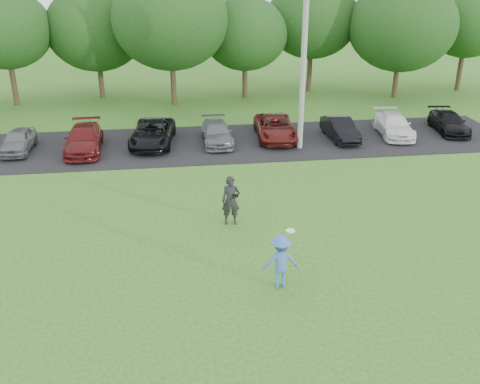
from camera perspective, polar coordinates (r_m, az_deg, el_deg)
The scene contains 7 objects.
ground at distance 16.88m, azimuth 1.62°, elevation -8.80°, with size 100.00×100.00×0.00m, color #27641C.
parking_lot at distance 28.61m, azimuth -2.58°, elevation 5.22°, with size 32.00×6.50×0.03m, color black.
utility_pole at distance 26.90m, azimuth 6.83°, elevation 14.30°, with size 0.28×0.28×9.51m, color gray.
frisbee_player at distance 15.94m, azimuth 4.37°, elevation -7.37°, with size 1.12×0.66×1.86m.
camera_bystander at distance 19.53m, azimuth -0.98°, elevation -0.93°, with size 0.71×0.49×1.86m.
parked_cars at distance 28.44m, azimuth -3.65°, elevation 6.36°, with size 28.52×5.14×1.25m.
tree_row at distance 37.24m, azimuth -1.78°, elevation 17.26°, with size 42.39×9.85×8.64m.
Camera 1 is at (-2.39, -14.04, 9.06)m, focal length 40.00 mm.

